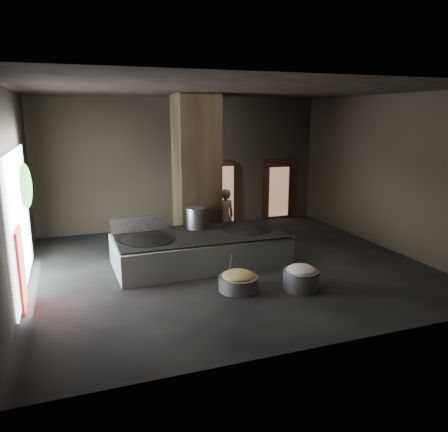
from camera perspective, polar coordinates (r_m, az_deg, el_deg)
name	(u,v)px	position (r m, az deg, el deg)	size (l,w,h in m)	color
floor	(228,267)	(11.73, 0.56, -6.63)	(10.00, 9.00, 0.10)	black
ceiling	(229,88)	(11.07, 0.61, 16.41)	(10.00, 9.00, 0.10)	black
back_wall	(184,163)	(15.49, -5.31, 6.87)	(10.00, 0.10, 4.50)	black
front_wall	(327,221)	(7.15, 13.32, -0.64)	(10.00, 0.10, 4.50)	black
left_wall	(11,193)	(10.56, -26.09, 2.72)	(0.10, 9.00, 4.50)	black
right_wall	(390,173)	(13.75, 20.83, 5.30)	(0.10, 9.00, 4.50)	black
pillar	(196,173)	(12.87, -3.63, 5.65)	(1.20, 1.20, 4.50)	black
hearth_platform	(200,250)	(11.71, -3.10, -4.41)	(4.50, 2.15, 0.78)	silver
platform_cap	(200,234)	(11.59, -3.12, -2.41)	(4.40, 2.11, 0.03)	black
wok_left	(146,242)	(11.25, -10.15, -3.42)	(1.42, 1.42, 0.39)	black
wok_left_rim	(146,240)	(11.23, -10.16, -3.08)	(1.45, 1.45, 0.05)	black
wok_right	(246,232)	(12.09, 2.95, -2.07)	(1.32, 1.32, 0.37)	black
wok_right_rim	(247,229)	(12.08, 2.96, -1.75)	(1.35, 1.35, 0.05)	black
stock_pot	(196,218)	(12.04, -3.67, -0.29)	(0.55, 0.55, 0.59)	#95989C
splash_guard	(140,225)	(11.94, -10.86, -1.10)	(1.56, 0.06, 0.39)	black
cook	(225,216)	(13.42, 0.10, -0.06)	(0.63, 0.40, 1.72)	#8F6C49
veg_basin	(238,283)	(10.05, 1.89, -8.76)	(0.90, 0.90, 0.33)	gray
veg_fill	(238,276)	(9.99, 1.90, -7.78)	(0.74, 0.74, 0.23)	#8E9F4D
ladle	(230,266)	(10.00, 0.79, -6.53)	(0.03, 0.03, 0.71)	#95989C
meat_basin	(301,280)	(10.25, 10.00, -8.19)	(0.81, 0.81, 0.45)	gray
meat_fill	(301,270)	(10.17, 10.05, -7.00)	(0.67, 0.67, 0.26)	tan
doorway_near	(217,194)	(15.89, -0.93, 2.89)	(1.18, 0.08, 2.38)	black
doorway_near_glow	(222,196)	(15.79, -0.29, 2.64)	(0.90, 0.04, 2.13)	#8C6647
doorway_far	(276,190)	(16.81, 6.85, 3.35)	(1.18, 0.08, 2.38)	black
doorway_far_glow	(279,192)	(16.77, 7.19, 3.15)	(0.79, 0.04, 1.88)	#8C6647
left_opening	(20,220)	(10.87, -25.13, -0.43)	(0.04, 4.20, 3.10)	white
pavilion_sliver	(21,269)	(9.81, -24.94, -6.34)	(0.05, 0.90, 1.70)	maroon
tree_silhouette	(26,186)	(11.83, -24.48, 3.61)	(0.28, 1.10, 1.10)	#194714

